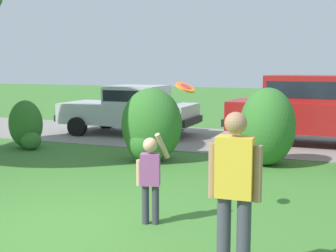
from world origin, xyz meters
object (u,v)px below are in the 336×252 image
object	(u,v)px
parked_suv	(313,106)
frisbee	(185,87)
parked_sedan	(131,108)
adult_onlooker	(235,189)
child_thrower	(150,173)

from	to	relation	value
parked_suv	frisbee	xyz separation A→B (m)	(-1.14, -7.16, 0.81)
parked_sedan	adult_onlooker	distance (m)	10.29
child_thrower	adult_onlooker	world-z (taller)	adult_onlooker
parked_suv	child_thrower	distance (m)	7.64
parked_suv	child_thrower	world-z (taller)	parked_suv
parked_suv	frisbee	size ratio (longest dim) A/B	16.84
frisbee	adult_onlooker	world-z (taller)	frisbee
parked_sedan	frisbee	distance (m)	8.40
parked_sedan	child_thrower	world-z (taller)	parked_sedan
frisbee	adult_onlooker	xyz separation A→B (m)	(1.10, -1.63, -0.90)
child_thrower	adult_onlooker	bearing A→B (deg)	-41.48
adult_onlooker	parked_suv	bearing A→B (deg)	89.71
parked_suv	frisbee	distance (m)	7.30
child_thrower	parked_suv	bearing A→B (deg)	78.38
parked_suv	frisbee	bearing A→B (deg)	-99.08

